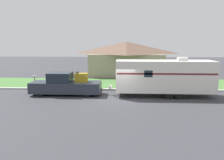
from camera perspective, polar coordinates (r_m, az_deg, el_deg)
ground_plane at (r=18.26m, az=2.04°, el=-5.15°), size 120.00×120.00×0.00m
curb_strip at (r=21.89m, az=2.23°, el=-2.50°), size 80.00×0.30×0.14m
lawn_strip at (r=25.48m, az=2.35°, el=-0.92°), size 80.00×7.00×0.03m
house_across_street at (r=33.04m, az=3.69°, el=5.88°), size 11.18×8.55×4.93m
pickup_truck at (r=20.24m, az=-12.01°, el=-1.28°), size 6.41×2.00×2.10m
travel_trailer at (r=19.72m, az=13.46°, el=1.02°), size 9.60×2.46×3.44m
mailbox at (r=24.67m, az=-19.59°, el=0.43°), size 0.48×0.20×1.25m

